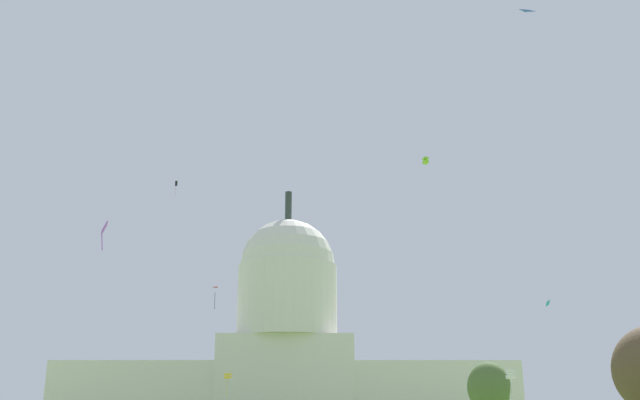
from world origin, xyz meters
TOP-DOWN VIEW (x-y plane):
  - capitol_building at (-2.67, 160.73)m, footprint 115.26×26.05m
  - tree_east_near at (30.81, 80.62)m, footprint 8.61×8.84m
  - kite_red_mid at (-12.75, 101.68)m, footprint 1.34×1.32m
  - kite_violet_mid at (-12.80, 30.74)m, footprint 0.71×1.25m
  - kite_black_high at (-28.21, 134.50)m, footprint 0.56×0.19m
  - kite_white_low at (28.87, 59.88)m, footprint 0.98×0.98m
  - kite_turquoise_mid at (38.52, 73.81)m, footprint 0.46×1.12m
  - kite_blue_high at (27.00, 35.50)m, footprint 1.52×0.91m
  - kite_gold_low at (-9.60, 96.14)m, footprint 1.25×1.27m
  - kite_lime_high at (20.50, 64.21)m, footprint 0.90×0.93m

SIDE VIEW (x-z plane):
  - tree_east_near at x=30.81m, z-range 2.60..15.21m
  - kite_white_low at x=28.87m, z-range 7.69..11.16m
  - kite_gold_low at x=-9.60m, z-range 9.63..13.67m
  - kite_violet_mid at x=-12.80m, z-range 18.37..20.94m
  - capitol_building at x=-2.67m, z-range -12.48..52.71m
  - kite_turquoise_mid at x=38.52m, z-range 19.86..20.75m
  - kite_red_mid at x=-12.75m, z-range 25.18..28.76m
  - kite_lime_high at x=20.50m, z-range 38.00..38.96m
  - kite_blue_high at x=27.00m, z-range 43.65..43.87m
  - kite_black_high at x=-28.21m, z-range 56.52..60.31m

